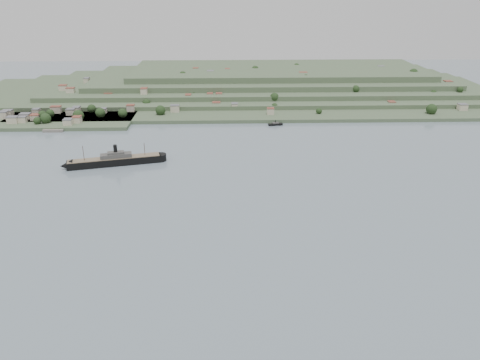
{
  "coord_description": "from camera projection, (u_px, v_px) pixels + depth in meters",
  "views": [
    {
      "loc": [
        -14.47,
        -294.61,
        152.28
      ],
      "look_at": [
        -5.06,
        30.0,
        13.95
      ],
      "focal_mm": 35.0,
      "sensor_mm": 36.0,
      "label": 1
    }
  ],
  "objects": [
    {
      "name": "ground",
      "position": [
        248.0,
        215.0,
        331.0
      ],
      "size": [
        1400.0,
        1400.0,
        0.0
      ],
      "primitive_type": "plane",
      "color": "slate",
      "rests_on": "ground"
    },
    {
      "name": "far_peninsula",
      "position": [
        255.0,
        85.0,
        688.59
      ],
      "size": [
        760.0,
        309.0,
        30.0
      ],
      "color": "#415438",
      "rests_on": "ground"
    },
    {
      "name": "steamship",
      "position": [
        112.0,
        161.0,
        418.73
      ],
      "size": [
        91.76,
        31.04,
        22.31
      ],
      "color": "black",
      "rests_on": "ground"
    },
    {
      "name": "ferry_west",
      "position": [
        71.0,
        125.0,
        532.08
      ],
      "size": [
        21.01,
        12.32,
        7.62
      ],
      "color": "black",
      "rests_on": "ground"
    },
    {
      "name": "ferry_east",
      "position": [
        275.0,
        124.0,
        535.45
      ],
      "size": [
        16.98,
        7.8,
        6.15
      ],
      "color": "black",
      "rests_on": "ground"
    }
  ]
}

